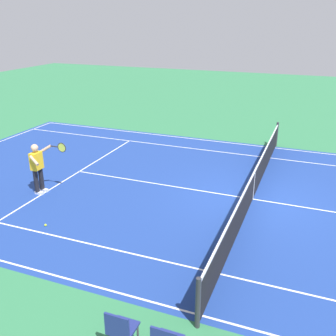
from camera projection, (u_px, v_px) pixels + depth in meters
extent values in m
plane|color=#2D7247|center=(252.00, 199.00, 12.21)|extent=(60.00, 60.00, 0.00)
cube|color=navy|center=(252.00, 199.00, 12.21)|extent=(24.20, 11.40, 0.00)
cube|color=white|center=(275.00, 148.00, 16.97)|extent=(23.80, 0.05, 0.01)
cube|color=white|center=(202.00, 316.00, 7.44)|extent=(23.80, 0.05, 0.01)
cube|color=white|center=(270.00, 158.00, 15.77)|extent=(23.80, 0.05, 0.01)
cube|color=white|center=(220.00, 274.00, 8.64)|extent=(23.80, 0.05, 0.01)
cube|color=white|center=(79.00, 171.00, 14.39)|extent=(0.05, 8.22, 0.01)
cube|color=white|center=(252.00, 199.00, 12.21)|extent=(12.80, 0.05, 0.01)
cylinder|color=#2D2D33|center=(277.00, 134.00, 17.04)|extent=(0.10, 0.10, 1.08)
cylinder|color=#2D2D33|center=(198.00, 303.00, 6.98)|extent=(0.10, 0.10, 1.08)
cube|color=black|center=(254.00, 186.00, 12.05)|extent=(0.02, 11.60, 0.88)
cube|color=white|center=(255.00, 171.00, 11.86)|extent=(0.04, 11.60, 0.06)
cube|color=white|center=(254.00, 186.00, 12.05)|extent=(0.04, 0.06, 0.88)
cylinder|color=black|center=(36.00, 181.00, 12.41)|extent=(0.15, 0.15, 0.74)
cube|color=white|center=(39.00, 193.00, 12.54)|extent=(0.28, 0.12, 0.09)
cylinder|color=black|center=(41.00, 178.00, 12.62)|extent=(0.15, 0.15, 0.74)
cube|color=white|center=(44.00, 190.00, 12.74)|extent=(0.28, 0.12, 0.09)
cube|color=yellow|center=(36.00, 161.00, 12.28)|extent=(0.25, 0.39, 0.56)
sphere|color=#DBAA84|center=(35.00, 148.00, 12.12)|extent=(0.23, 0.23, 0.23)
cylinder|color=#DBAA84|center=(34.00, 161.00, 11.93)|extent=(0.42, 0.23, 0.26)
cylinder|color=#DBAA84|center=(45.00, 149.00, 12.34)|extent=(0.42, 0.21, 0.30)
cylinder|color=#232326|center=(54.00, 146.00, 12.23)|extent=(0.28, 0.04, 0.04)
torus|color=#232326|center=(62.00, 148.00, 12.13)|extent=(0.31, 0.03, 0.31)
cylinder|color=#C6D84C|center=(62.00, 148.00, 12.13)|extent=(0.27, 0.01, 0.27)
sphere|color=#CCE01E|center=(45.00, 225.00, 10.62)|extent=(0.07, 0.07, 0.07)
cylinder|color=#38383D|center=(119.00, 328.00, 6.84)|extent=(0.04, 0.04, 0.44)
cylinder|color=#38383D|center=(138.00, 334.00, 6.72)|extent=(0.04, 0.04, 0.44)
cube|color=navy|center=(123.00, 328.00, 6.53)|extent=(0.44, 0.44, 0.04)
cube|color=navy|center=(117.00, 326.00, 6.28)|extent=(0.44, 0.04, 0.40)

